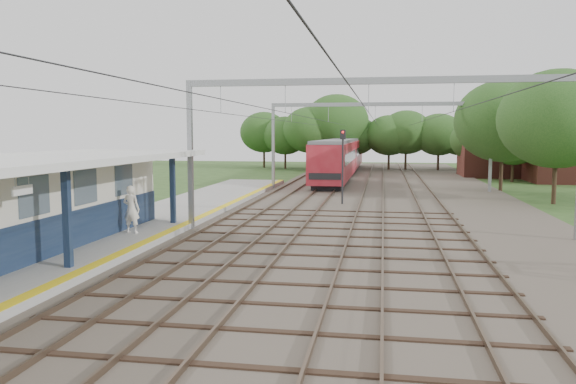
{
  "coord_description": "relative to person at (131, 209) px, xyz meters",
  "views": [
    {
      "loc": [
        3.88,
        -10.03,
        4.57
      ],
      "look_at": [
        -0.88,
        17.95,
        1.6
      ],
      "focal_mm": 35.0,
      "sensor_mm": 36.0,
      "label": 1
    }
  ],
  "objects": [
    {
      "name": "station_building",
      "position": [
        -2.25,
        -5.1,
        0.68
      ],
      "size": [
        3.41,
        18.0,
        3.4
      ],
      "color": "beige",
      "rests_on": "platform"
    },
    {
      "name": "ballast_bed",
      "position": [
        10.63,
        17.9,
        -1.32
      ],
      "size": [
        18.0,
        90.0,
        0.1
      ],
      "primitive_type": "cube",
      "color": "#473D33",
      "rests_on": "ground"
    },
    {
      "name": "catenary_system",
      "position": [
        10.02,
        13.19,
        4.15
      ],
      "size": [
        17.22,
        88.0,
        7.0
      ],
      "color": "gray",
      "rests_on": "ground"
    },
    {
      "name": "train",
      "position": [
        6.13,
        38.75,
        0.79
      ],
      "size": [
        2.95,
        36.72,
        3.87
      ],
      "color": "black",
      "rests_on": "ballast_bed"
    },
    {
      "name": "canopy",
      "position": [
        -1.14,
        -6.1,
        2.28
      ],
      "size": [
        6.4,
        20.0,
        3.44
      ],
      "color": "#12213B",
      "rests_on": "platform"
    },
    {
      "name": "yellow_stripe",
      "position": [
        1.38,
        1.9,
        -1.01
      ],
      "size": [
        0.45,
        52.0,
        0.01
      ],
      "primitive_type": "cube",
      "color": "yellow",
      "rests_on": "platform"
    },
    {
      "name": "tree_band",
      "position": [
        10.47,
        45.03,
        3.55
      ],
      "size": [
        31.72,
        30.88,
        8.82
      ],
      "color": "#382619",
      "rests_on": "ground"
    },
    {
      "name": "house_far",
      "position": [
        22.63,
        39.9,
        1.87
      ],
      "size": [
        8.0,
        6.12,
        8.66
      ],
      "color": "brown",
      "rests_on": "ground"
    },
    {
      "name": "ground",
      "position": [
        6.63,
        -12.1,
        -1.37
      ],
      "size": [
        160.0,
        160.0,
        0.0
      ],
      "primitive_type": "plane",
      "color": "#2D4C1E",
      "rests_on": "ground"
    },
    {
      "name": "platform",
      "position": [
        -0.87,
        1.9,
        -1.19
      ],
      "size": [
        5.0,
        52.0,
        0.35
      ],
      "primitive_type": "cube",
      "color": "gray",
      "rests_on": "ground"
    },
    {
      "name": "rail_tracks",
      "position": [
        8.13,
        17.9,
        -1.19
      ],
      "size": [
        11.8,
        88.0,
        0.15
      ],
      "color": "brown",
      "rests_on": "ballast_bed"
    },
    {
      "name": "person",
      "position": [
        0.0,
        0.0,
        0.0
      ],
      "size": [
        0.78,
        0.55,
        2.03
      ],
      "primitive_type": "imported",
      "rotation": [
        0.0,
        0.0,
        3.05
      ],
      "color": "white",
      "rests_on": "platform"
    },
    {
      "name": "house_near",
      "position": [
        27.63,
        33.9,
        1.62
      ],
      "size": [
        7.0,
        6.12,
        7.89
      ],
      "color": "brown",
      "rests_on": "ground"
    },
    {
      "name": "signal_post",
      "position": [
        7.98,
        13.38,
        1.77
      ],
      "size": [
        0.35,
        0.3,
        4.8
      ],
      "rotation": [
        0.0,
        0.0,
        -0.14
      ],
      "color": "black",
      "rests_on": "ground"
    }
  ]
}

